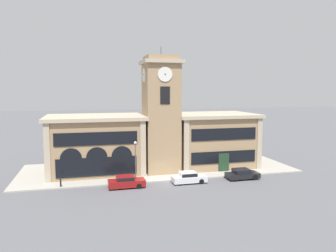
# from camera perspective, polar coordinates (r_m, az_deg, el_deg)

# --- Properties ---
(ground_plane) EXTENTS (300.00, 300.00, 0.00)m
(ground_plane) POSITION_cam_1_polar(r_m,az_deg,el_deg) (40.70, 0.37, -9.61)
(ground_plane) COLOR #56565B
(sidewalk_kerb) EXTENTS (37.47, 13.27, 0.15)m
(sidewalk_kerb) POSITION_cam_1_polar(r_m,az_deg,el_deg) (46.91, -1.70, -7.37)
(sidewalk_kerb) COLOR #A39E93
(sidewalk_kerb) RESTS_ON ground_plane
(clock_tower) EXTENTS (5.16, 5.16, 16.80)m
(clock_tower) POSITION_cam_1_polar(r_m,az_deg,el_deg) (43.92, -1.21, 1.96)
(clock_tower) COLOR #9E7F5B
(clock_tower) RESTS_ON ground_plane
(town_hall_left_wing) EXTENTS (12.91, 9.39, 7.74)m
(town_hall_left_wing) POSITION_cam_1_polar(r_m,az_deg,el_deg) (45.35, -12.51, -3.07)
(town_hall_left_wing) COLOR #9E7F5B
(town_hall_left_wing) RESTS_ON ground_plane
(town_hall_right_wing) EXTENTS (12.03, 9.39, 7.73)m
(town_hall_right_wing) POSITION_cam_1_polar(r_m,az_deg,el_deg) (48.82, 7.65, -2.32)
(town_hall_right_wing) COLOR #9E7F5B
(town_hall_right_wing) RESTS_ON ground_plane
(parked_car_near) EXTENTS (4.20, 1.80, 1.38)m
(parked_car_near) POSITION_cam_1_polar(r_m,az_deg,el_deg) (38.32, -7.29, -9.57)
(parked_car_near) COLOR maroon
(parked_car_near) RESTS_ON ground_plane
(parked_car_mid) EXTENTS (4.15, 1.75, 1.36)m
(parked_car_mid) POSITION_cam_1_polar(r_m,az_deg,el_deg) (39.89, 3.63, -8.90)
(parked_car_mid) COLOR silver
(parked_car_mid) RESTS_ON ground_plane
(parked_car_far) EXTENTS (4.09, 1.86, 1.31)m
(parked_car_far) POSITION_cam_1_polar(r_m,az_deg,el_deg) (42.53, 12.77, -8.10)
(parked_car_far) COLOR black
(parked_car_far) RESTS_ON ground_plane
(street_lamp) EXTENTS (0.36, 0.36, 4.86)m
(street_lamp) POSITION_cam_1_polar(r_m,az_deg,el_deg) (39.80, -5.70, -4.95)
(street_lamp) COLOR #4C4C51
(street_lamp) RESTS_ON sidewalk_kerb
(bollard) EXTENTS (0.18, 0.18, 1.06)m
(bollard) POSITION_cam_1_polar(r_m,az_deg,el_deg) (39.82, -18.19, -9.30)
(bollard) COLOR black
(bollard) RESTS_ON sidewalk_kerb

